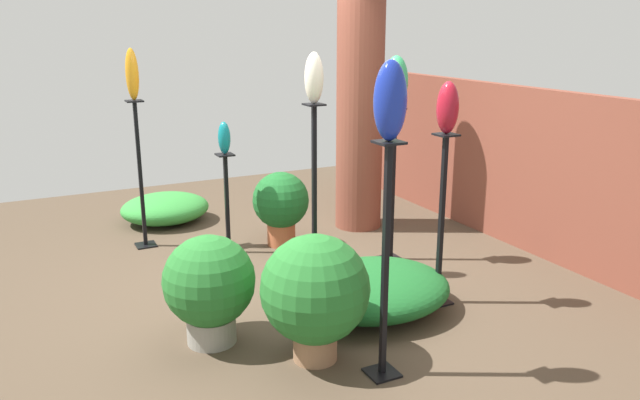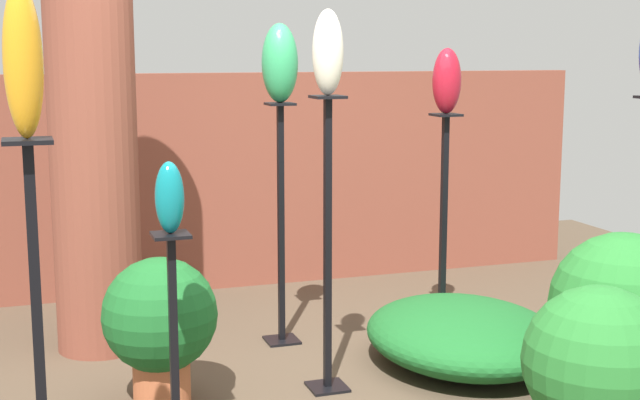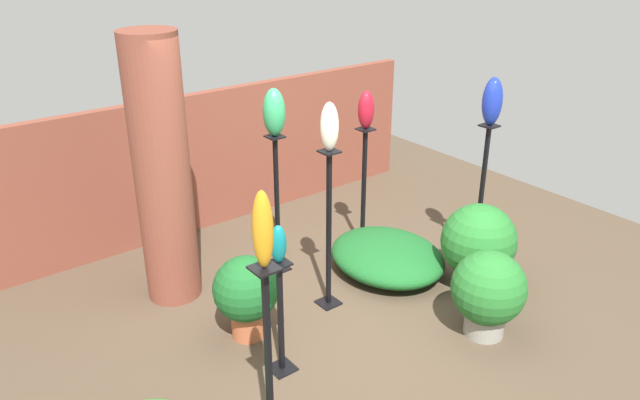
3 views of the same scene
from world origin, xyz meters
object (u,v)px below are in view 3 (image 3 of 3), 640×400
at_px(brick_pillar, 162,173).
at_px(pedestal_ruby, 364,195).
at_px(potted_plant_walkway_edge, 246,292).
at_px(potted_plant_front_right, 478,242).
at_px(pedestal_teal, 281,323).
at_px(pedestal_ivory, 329,237).
at_px(potted_plant_mid_left, 488,291).
at_px(art_vase_cobalt, 492,101).
at_px(art_vase_ruby, 366,110).
at_px(pedestal_jade, 277,210).
at_px(art_vase_jade, 274,112).
at_px(art_vase_teal, 278,244).
at_px(art_vase_ivory, 329,127).
at_px(art_vase_amber, 263,230).
at_px(pedestal_amber, 269,375).
at_px(pedestal_cobalt, 481,202).

height_order(brick_pillar, pedestal_ruby, brick_pillar).
relative_size(pedestal_ruby, potted_plant_walkway_edge, 1.82).
distance_m(pedestal_ruby, potted_plant_walkway_edge, 1.97).
bearing_deg(potted_plant_front_right, pedestal_ruby, 105.55).
bearing_deg(pedestal_teal, pedestal_ivory, 30.12).
height_order(pedestal_ivory, pedestal_ruby, pedestal_ivory).
bearing_deg(potted_plant_front_right, potted_plant_mid_left, -134.25).
bearing_deg(potted_plant_front_right, art_vase_cobalt, 39.47).
height_order(art_vase_cobalt, art_vase_ruby, art_vase_cobalt).
height_order(pedestal_jade, potted_plant_walkway_edge, pedestal_jade).
distance_m(pedestal_teal, potted_plant_walkway_edge, 0.56).
xyz_separation_m(pedestal_jade, potted_plant_mid_left, (0.81, -2.04, -0.24)).
height_order(brick_pillar, art_vase_jade, brick_pillar).
relative_size(art_vase_jade, art_vase_teal, 1.49).
bearing_deg(brick_pillar, potted_plant_walkway_edge, -78.63).
bearing_deg(pedestal_jade, pedestal_ivory, -89.22).
height_order(pedestal_teal, art_vase_ivory, art_vase_ivory).
distance_m(pedestal_teal, potted_plant_mid_left, 1.84).
bearing_deg(art_vase_ivory, potted_plant_front_right, -25.82).
relative_size(art_vase_amber, potted_plant_front_right, 0.56).
height_order(pedestal_ivory, art_vase_ruby, art_vase_ruby).
distance_m(art_vase_teal, art_vase_ivory, 1.20).
bearing_deg(art_vase_teal, pedestal_ivory, 30.12).
xyz_separation_m(art_vase_teal, potted_plant_mid_left, (1.70, -0.69, -0.72)).
distance_m(art_vase_teal, art_vase_ruby, 2.26).
bearing_deg(pedestal_amber, potted_plant_front_right, 11.55).
relative_size(pedestal_teal, potted_plant_walkway_edge, 1.31).
height_order(pedestal_ruby, potted_plant_walkway_edge, pedestal_ruby).
bearing_deg(art_vase_jade, pedestal_teal, -123.31).
bearing_deg(pedestal_ruby, art_vase_amber, -142.73).
height_order(brick_pillar, art_vase_ruby, brick_pillar).
distance_m(art_vase_jade, art_vase_cobalt, 2.10).
distance_m(pedestal_ivory, potted_plant_front_right, 1.52).
height_order(pedestal_teal, pedestal_ruby, pedestal_ruby).
xyz_separation_m(brick_pillar, pedestal_jade, (1.07, -0.25, -0.59)).
bearing_deg(potted_plant_mid_left, pedestal_ruby, 84.25).
bearing_deg(pedestal_ivory, potted_plant_mid_left, -56.52).
height_order(pedestal_ruby, pedestal_amber, pedestal_amber).
bearing_deg(brick_pillar, art_vase_cobalt, -26.93).
bearing_deg(pedestal_jade, art_vase_jade, 0.00).
relative_size(pedestal_ivory, potted_plant_mid_left, 1.95).
height_order(brick_pillar, potted_plant_front_right, brick_pillar).
bearing_deg(art_vase_teal, potted_plant_walkway_edge, 87.56).
relative_size(art_vase_ruby, art_vase_amber, 0.80).
xyz_separation_m(pedestal_amber, art_vase_amber, (-0.00, 0.00, 1.05)).
xyz_separation_m(art_vase_jade, art_vase_ivory, (0.01, -0.83, 0.06)).
height_order(pedestal_teal, art_vase_amber, art_vase_amber).
xyz_separation_m(pedestal_teal, art_vase_teal, (-0.00, 0.00, 0.71)).
bearing_deg(pedestal_cobalt, pedestal_ivory, 168.59).
bearing_deg(pedestal_ruby, art_vase_ruby, 90.00).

